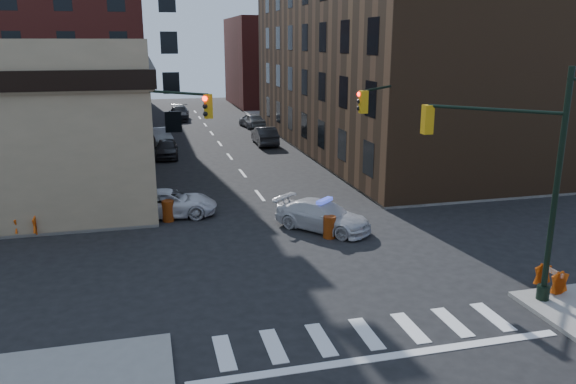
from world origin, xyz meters
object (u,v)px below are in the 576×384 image
parked_car_wfar (161,137)px  barricade_se_a (551,279)px  pickup (169,203)px  police_car (323,216)px  parked_car_wnear (167,149)px  pedestrian_a (85,200)px  barrel_road (329,227)px  barrel_bank (168,211)px  barricade_nw_a (125,207)px  parked_car_enear (265,136)px  pedestrian_b (19,214)px

parked_car_wfar → barricade_se_a: size_ratio=4.05×
pickup → police_car: bearing=-113.7°
parked_car_wnear → pedestrian_a: 16.12m
parked_car_wnear → barrel_road: bearing=-69.3°
parked_car_wfar → barrel_bank: 22.42m
pedestrian_a → barricade_nw_a: pedestrian_a is taller
barrel_bank → barricade_se_a: barrel_bank is taller
parked_car_wfar → barrel_road: 27.66m
parked_car_wfar → barricade_se_a: parked_car_wfar is taller
police_car → parked_car_wfar: size_ratio=1.10×
police_car → barrel_bank: bearing=114.4°
parked_car_enear → pedestrian_b: pedestrian_b is taller
pedestrian_b → barrel_road: pedestrian_b is taller
pedestrian_b → barricade_nw_a: 4.90m
parked_car_wnear → barricade_se_a: parked_car_wnear is taller
barrel_road → barrel_bank: 8.43m
parked_car_enear → pedestrian_b: bearing=52.9°
police_car → barricade_nw_a: police_car is taller
parked_car_wnear → barrel_bank: parked_car_wnear is taller
pedestrian_b → barrel_road: 14.61m
parked_car_wfar → pedestrian_a: bearing=-108.9°
pickup → barrel_bank: size_ratio=4.63×
police_car → barrel_bank: police_car is taller
pickup → barrel_road: 8.87m
parked_car_enear → barrel_road: parked_car_enear is taller
pedestrian_b → pedestrian_a: bearing=21.2°
parked_car_wfar → police_car: bearing=-82.2°
pedestrian_b → barricade_se_a: 23.12m
barricade_nw_a → barrel_road: bearing=-32.7°
pedestrian_b → barrel_bank: (6.86, 0.39, -0.48)m
parked_car_wnear → barrel_road: 21.85m
parked_car_enear → barrel_bank: size_ratio=4.51×
pickup → barricade_se_a: bearing=-128.7°
pickup → pedestrian_b: pedestrian_b is taller
barricade_nw_a → pickup: bearing=-1.9°
police_car → barrel_road: police_car is taller
barrel_road → barrel_bank: barrel_bank is taller
parked_car_enear → barrel_road: (-2.13, -24.53, -0.28)m
pedestrian_a → barricade_nw_a: (1.92, -0.16, -0.45)m
police_car → barricade_se_a: police_car is taller
parked_car_wfar → barricade_se_a: 36.75m
barricade_nw_a → police_car: bearing=-26.7°
pedestrian_b → parked_car_wfar: bearing=66.8°
parked_car_wnear → parked_car_enear: parked_car_enear is taller
police_car → parked_car_wfar: bearing=63.3°
police_car → barricade_se_a: 10.62m
pedestrian_b → police_car: bearing=-16.9°
police_car → pedestrian_a: size_ratio=2.52×
parked_car_enear → barricade_se_a: parked_car_enear is taller
parked_car_wnear → parked_car_wfar: (-0.24, 5.97, -0.00)m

